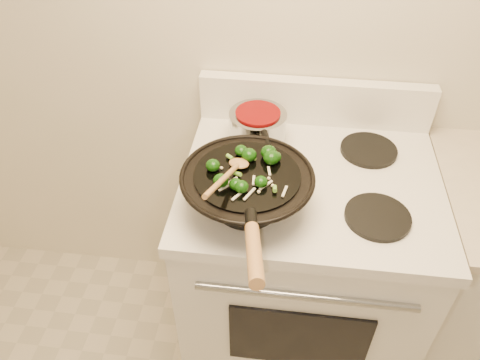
# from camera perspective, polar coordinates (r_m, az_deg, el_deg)

# --- Properties ---
(stove) EXTENTS (0.78, 0.67, 1.08)m
(stove) POSITION_cam_1_polar(r_m,az_deg,el_deg) (1.75, 7.22, -10.74)
(stove) COLOR white
(stove) RESTS_ON ground
(wok) EXTENTS (0.36, 0.60, 0.21)m
(wok) POSITION_cam_1_polar(r_m,az_deg,el_deg) (1.26, 0.88, -1.07)
(wok) COLOR black
(wok) RESTS_ON stove
(stirfry) EXTENTS (0.22, 0.21, 0.04)m
(stirfry) POSITION_cam_1_polar(r_m,az_deg,el_deg) (1.24, 1.15, 1.81)
(stirfry) COLOR #0F3908
(stirfry) RESTS_ON wok
(wooden_spoon) EXTENTS (0.09, 0.25, 0.09)m
(wooden_spoon) POSITION_cam_1_polar(r_m,az_deg,el_deg) (1.19, -1.22, 0.96)
(wooden_spoon) COLOR #A97743
(wooden_spoon) RESTS_ON wok
(saucepan) EXTENTS (0.18, 0.29, 0.11)m
(saucepan) POSITION_cam_1_polar(r_m,az_deg,el_deg) (1.50, 2.17, 6.49)
(saucepan) COLOR #999DA2
(saucepan) RESTS_ON stove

